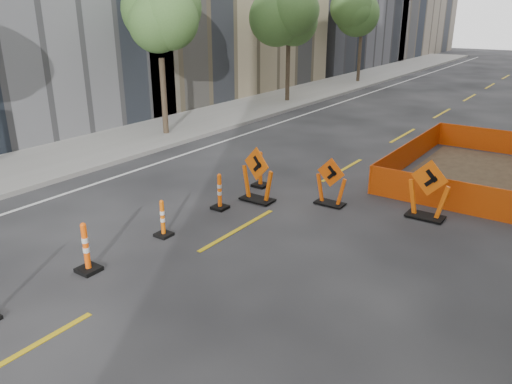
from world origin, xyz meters
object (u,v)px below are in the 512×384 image
Objects in this scene: chevron_sign_left at (257,174)px; chevron_sign_right at (428,189)px; channelizer_6 at (260,169)px; channelizer_5 at (220,191)px; channelizer_3 at (86,247)px; chevron_sign_center at (331,182)px; channelizer_4 at (163,218)px.

chevron_sign_left is 4.62m from chevron_sign_right.
channelizer_5 is at bearing -86.66° from channelizer_6.
channelizer_5 is 0.91× the size of channelizer_6.
channelizer_3 is 0.81× the size of chevron_sign_center.
channelizer_5 is 5.54m from chevron_sign_right.
channelizer_4 is 2.17m from channelizer_5.
channelizer_5 is 1.24m from chevron_sign_left.
channelizer_6 is 0.70× the size of chevron_sign_left.
channelizer_5 is (0.08, 4.33, -0.05)m from channelizer_3.
channelizer_4 is 0.58× the size of chevron_sign_right.
channelizer_3 is 0.69× the size of chevron_sign_right.
channelizer_6 is 1.27m from chevron_sign_left.
chevron_sign_left reaches higher than chevron_sign_center.
channelizer_5 is 3.11m from chevron_sign_center.
channelizer_5 is at bearing -102.37° from chevron_sign_left.
channelizer_3 is 6.81m from chevron_sign_center.
channelizer_3 is at bearing -83.55° from chevron_sign_left.
chevron_sign_center is 2.58m from chevron_sign_right.
chevron_sign_center reaches higher than channelizer_3.
chevron_sign_left is at bearing 65.03° from channelizer_5.
channelizer_6 is 5.02m from chevron_sign_right.
chevron_sign_center is at bearing 40.67° from channelizer_5.
chevron_sign_left is 2.08m from chevron_sign_center.
channelizer_3 is 8.53m from chevron_sign_right.
chevron_sign_center is (2.38, 4.19, 0.22)m from channelizer_4.
channelizer_3 is 1.19× the size of channelizer_4.
chevron_sign_right reaches higher than channelizer_3.
channelizer_3 is 1.09× the size of channelizer_5.
chevron_sign_center is at bearing 69.04° from channelizer_3.
channelizer_4 is at bearing -131.17° from chevron_sign_right.
chevron_sign_left reaches higher than channelizer_4.
channelizer_6 is (-0.13, 2.16, 0.05)m from channelizer_5.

